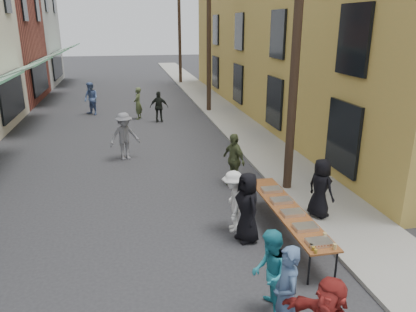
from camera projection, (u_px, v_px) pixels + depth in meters
name	position (u px, v px, depth m)	size (l,w,h in m)	color
ground	(157.00, 256.00, 9.05)	(120.00, 120.00, 0.00)	#28282B
sidewalk	(220.00, 110.00, 23.94)	(2.20, 60.00, 0.10)	gray
building_ochre	(331.00, 22.00, 22.63)	(10.00, 28.00, 10.00)	gold
utility_pole_near	(296.00, 40.00, 11.25)	(0.26, 0.26, 9.00)	#2D2116
utility_pole_mid	(209.00, 32.00, 22.42)	(0.26, 0.26, 9.00)	#2D2116
utility_pole_far	(179.00, 29.00, 33.58)	(0.26, 0.26, 9.00)	#2D2116
serving_table	(287.00, 210.00, 9.65)	(0.70, 4.00, 0.75)	brown
catering_tray_sausage	(319.00, 242.00, 8.09)	(0.50, 0.33, 0.08)	maroon
catering_tray_foil_b	(305.00, 227.00, 8.70)	(0.50, 0.33, 0.08)	#B2B2B7
catering_tray_buns	(293.00, 213.00, 9.35)	(0.50, 0.33, 0.08)	tan
catering_tray_foil_d	(281.00, 200.00, 10.00)	(0.50, 0.33, 0.08)	#B2B2B7
catering_tray_buns_end	(271.00, 190.00, 10.65)	(0.50, 0.33, 0.08)	tan
condiment_jar_a	(316.00, 251.00, 7.77)	(0.07, 0.07, 0.08)	#A57F26
condiment_jar_b	(313.00, 249.00, 7.86)	(0.07, 0.07, 0.08)	#A57F26
condiment_jar_c	(311.00, 246.00, 7.96)	(0.07, 0.07, 0.08)	#A57F26
cup_stack	(335.00, 247.00, 7.89)	(0.08, 0.08, 0.12)	tan
guest_front_a	(247.00, 207.00, 9.48)	(0.84, 0.54, 1.71)	black
guest_front_b	(286.00, 296.00, 6.39)	(0.63, 0.41, 1.72)	#435C81
guest_front_c	(270.00, 274.00, 7.04)	(0.79, 0.62, 1.62)	teal
guest_front_d	(233.00, 201.00, 9.97)	(1.01, 0.58, 1.56)	silver
guest_front_e	(234.00, 160.00, 12.77)	(1.00, 0.42, 1.71)	#515D36
server	(321.00, 188.00, 10.49)	(0.77, 0.50, 1.58)	black
passerby_left	(125.00, 136.00, 15.25)	(1.16, 0.67, 1.80)	slate
passerby_mid	(159.00, 107.00, 21.09)	(0.94, 0.39, 1.61)	black
passerby_right	(138.00, 103.00, 21.74)	(0.62, 0.41, 1.71)	#4C5933
passerby_far	(91.00, 99.00, 22.73)	(0.89, 0.69, 1.83)	#536CA0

